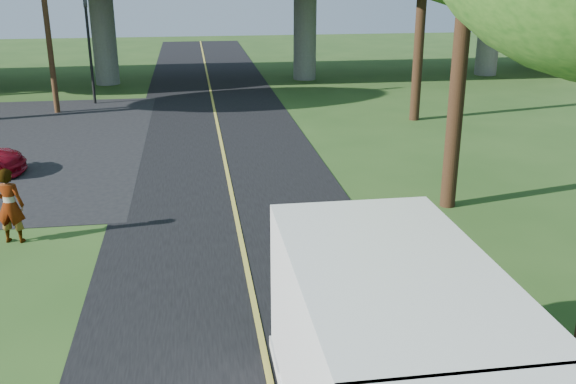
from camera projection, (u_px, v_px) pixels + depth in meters
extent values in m
cube|color=black|center=(234.00, 205.00, 18.87)|extent=(7.00, 90.00, 0.02)
cube|color=gold|center=(234.00, 204.00, 18.87)|extent=(0.12, 90.00, 0.01)
cylinder|color=slate|center=(104.00, 38.00, 37.67)|extent=(1.40, 1.40, 5.40)
cylinder|color=slate|center=(305.00, 35.00, 39.36)|extent=(1.40, 1.40, 5.40)
cylinder|color=slate|center=(489.00, 32.00, 41.06)|extent=(1.40, 1.40, 5.40)
cylinder|color=black|center=(90.00, 52.00, 32.10)|extent=(0.14, 0.14, 5.20)
imported|color=black|center=(86.00, 11.00, 31.44)|extent=(0.18, 0.22, 1.10)
cylinder|color=#472D19|center=(46.00, 16.00, 29.40)|extent=(0.26, 0.26, 9.00)
cylinder|color=#382314|center=(459.00, 74.00, 17.55)|extent=(0.44, 0.44, 7.70)
cylinder|color=#382314|center=(419.00, 46.00, 28.38)|extent=(0.44, 0.44, 6.65)
cube|color=white|center=(389.00, 346.00, 8.58)|extent=(2.60, 4.76, 2.43)
cylinder|color=black|center=(291.00, 375.00, 10.18)|extent=(0.30, 0.97, 0.97)
cylinder|color=black|center=(424.00, 363.00, 10.49)|extent=(0.30, 0.97, 0.97)
imported|color=gray|center=(10.00, 206.00, 16.02)|extent=(0.78, 0.57, 1.96)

